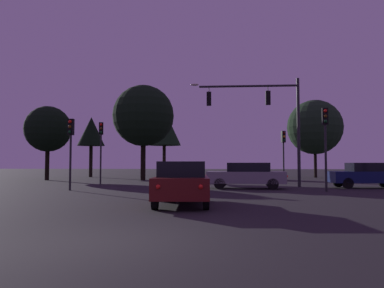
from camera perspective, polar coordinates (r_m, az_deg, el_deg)
The scene contains 14 objects.
ground_plane at distance 31.26m, azimuth 1.76°, elevation -5.72°, with size 168.00×168.00×0.00m, color black.
traffic_signal_mast_arm at distance 24.77m, azimuth 11.23°, elevation 4.96°, with size 7.03×0.53×6.97m.
traffic_light_corner_left at distance 27.98m, azimuth -13.65°, elevation 0.54°, with size 0.35×0.38×4.47m.
traffic_light_corner_right at distance 29.89m, azimuth 13.71°, elevation -0.27°, with size 0.37×0.39×4.02m.
traffic_light_median at distance 21.13m, azimuth 19.57°, elevation 1.70°, with size 0.31×0.36×4.42m.
traffic_light_far_side at distance 21.74m, azimuth -17.94°, elevation 0.68°, with size 0.31×0.36×3.94m.
car_nearside_lane at distance 13.28m, azimuth -1.51°, elevation -5.82°, with size 2.19×4.46×1.52m.
car_crossing_left at distance 22.39m, azimuth 8.28°, elevation -4.68°, with size 4.66×2.01×1.52m.
car_crossing_right at distance 25.13m, azimuth 24.99°, elevation -4.25°, with size 4.44×2.08×1.52m.
tree_behind_sign at distance 36.60m, azimuth -21.02°, elevation 2.12°, with size 4.16×4.16×6.73m.
tree_left_far at distance 46.67m, azimuth -4.23°, elevation 2.50°, with size 4.13×4.13×8.24m.
tree_center_horizon at distance 43.88m, azimuth -15.04°, elevation 1.79°, with size 3.04×3.04×6.77m.
tree_right_cluster at distance 42.82m, azimuth 18.12°, elevation 2.44°, with size 5.90×5.90×8.40m.
tree_lot_edge at distance 34.25m, azimuth -7.38°, elevation 4.25°, with size 5.52×5.52×8.57m.
Camera 1 is at (2.29, -6.64, 1.42)m, focal length 35.16 mm.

